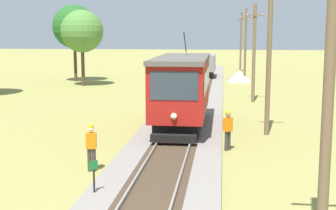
% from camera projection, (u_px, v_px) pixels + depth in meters
% --- Properties ---
extents(red_tram, '(2.60, 8.54, 4.79)m').
position_uv_depth(red_tram, '(182.00, 88.00, 23.74)').
color(red_tram, maroon).
rests_on(red_tram, rail_right).
extents(freight_car, '(2.40, 5.20, 2.31)m').
position_uv_depth(freight_car, '(204.00, 65.00, 50.61)').
color(freight_car, slate).
rests_on(freight_car, rail_right).
extents(utility_pole_foreground, '(1.40, 0.35, 8.38)m').
position_uv_depth(utility_pole_foreground, '(330.00, 69.00, 9.57)').
color(utility_pole_foreground, brown).
rests_on(utility_pole_foreground, ground).
extents(utility_pole_near_tram, '(1.40, 0.30, 8.04)m').
position_uv_depth(utility_pole_near_tram, '(269.00, 52.00, 22.28)').
color(utility_pole_near_tram, brown).
rests_on(utility_pole_near_tram, ground).
extents(utility_pole_mid, '(1.40, 0.54, 7.10)m').
position_uv_depth(utility_pole_mid, '(254.00, 52.00, 33.28)').
color(utility_pole_mid, brown).
rests_on(utility_pole_mid, ground).
extents(utility_pole_far, '(1.40, 0.46, 7.43)m').
position_uv_depth(utility_pole_far, '(245.00, 45.00, 46.49)').
color(utility_pole_far, brown).
rests_on(utility_pole_far, ground).
extents(utility_pole_distant, '(1.40, 0.54, 7.62)m').
position_uv_depth(utility_pole_distant, '(241.00, 42.00, 58.66)').
color(utility_pole_distant, brown).
rests_on(utility_pole_distant, ground).
extents(trackside_signal_marker, '(0.21, 0.21, 1.18)m').
position_uv_depth(trackside_signal_marker, '(94.00, 177.00, 14.03)').
color(trackside_signal_marker, black).
rests_on(trackside_signal_marker, ground).
extents(gravel_pile, '(2.82, 2.82, 1.22)m').
position_uv_depth(gravel_pile, '(240.00, 76.00, 47.46)').
color(gravel_pile, '#9E998E').
rests_on(gravel_pile, ground).
extents(track_worker, '(0.42, 0.31, 1.78)m').
position_uv_depth(track_worker, '(91.00, 145.00, 16.71)').
color(track_worker, '#38332D').
rests_on(track_worker, ground).
extents(second_worker, '(0.44, 0.44, 1.78)m').
position_uv_depth(second_worker, '(228.00, 128.00, 19.68)').
color(second_worker, '#38332D').
rests_on(second_worker, ground).
extents(tree_right_near, '(4.46, 4.46, 7.88)m').
position_uv_depth(tree_right_near, '(74.00, 27.00, 47.18)').
color(tree_right_near, '#4C3823').
rests_on(tree_right_near, ground).
extents(tree_right_far, '(4.00, 4.00, 7.17)m').
position_uv_depth(tree_right_far, '(82.00, 31.00, 43.18)').
color(tree_right_far, '#4C3823').
rests_on(tree_right_far, ground).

